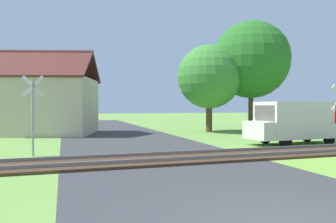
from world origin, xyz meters
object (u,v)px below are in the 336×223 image
at_px(crossing_sign_far, 33,109).
at_px(house, 47,104).
at_px(tree_right, 209,77).
at_px(tree_far, 251,60).
at_px(mail_truck, 294,121).

xyz_separation_m(crossing_sign_far, house, (0.06, 10.77, 0.26)).
xyz_separation_m(house, tree_right, (11.86, -1.83, 2.11)).
height_order(tree_far, mail_truck, tree_far).
relative_size(crossing_sign_far, tree_far, 0.37).
distance_m(crossing_sign_far, tree_far, 18.19).
xyz_separation_m(house, mail_truck, (12.71, -10.57, -0.91)).
xyz_separation_m(tree_right, tree_far, (3.57, -0.20, 1.44)).
bearing_deg(mail_truck, house, 46.96).
bearing_deg(crossing_sign_far, tree_right, 47.44).
bearing_deg(tree_far, crossing_sign_far, -150.57).
relative_size(crossing_sign_far, mail_truck, 0.65).
bearing_deg(house, tree_right, 7.20).
bearing_deg(crossing_sign_far, mail_truck, 11.46).
bearing_deg(tree_far, house, 172.51).
distance_m(crossing_sign_far, mail_truck, 12.80).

